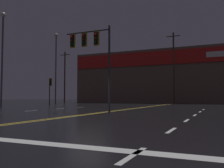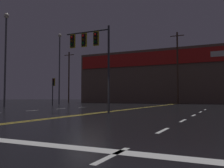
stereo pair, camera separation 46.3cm
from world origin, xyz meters
name	(u,v)px [view 2 (the right image)]	position (x,y,z in m)	size (l,w,h in m)	color
ground_plane	(87,114)	(0.00, 0.00, 0.00)	(200.00, 200.00, 0.00)	black
road_markings	(89,117)	(1.29, -1.90, 0.00)	(17.66, 60.00, 0.01)	gold
traffic_signal_median	(90,46)	(-0.93, 1.94, 4.59)	(3.46, 0.36, 5.87)	#38383D
traffic_signal_corner_northwest	(53,85)	(-12.62, 12.63, 2.56)	(0.42, 0.36, 3.49)	#38383D
streetlight_near_left	(6,47)	(-14.37, 6.58, 6.52)	(0.56, 0.56, 10.35)	#59595E
streetlight_far_left	(60,60)	(-16.23, 18.63, 6.92)	(0.56, 0.56, 11.08)	#59595E
building_backdrop	(183,77)	(0.00, 34.89, 4.84)	(38.69, 10.23, 9.65)	brown
utility_pole_row	(186,66)	(1.66, 27.94, 5.99)	(44.28, 0.26, 12.69)	#4C3828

